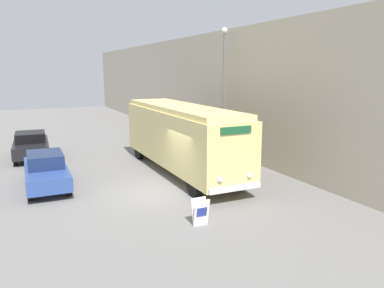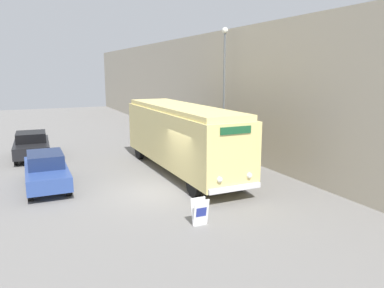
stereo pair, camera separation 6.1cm
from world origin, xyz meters
name	(u,v)px [view 2 (the right image)]	position (x,y,z in m)	size (l,w,h in m)	color
ground_plane	(156,192)	(0.00, 0.00, 0.00)	(80.00, 80.00, 0.00)	slate
building_wall_right	(198,89)	(6.84, 10.00, 3.76)	(0.30, 60.00, 7.52)	#B2A893
vintage_bus	(181,135)	(2.27, 2.54, 1.91)	(2.42, 10.37, 3.39)	black
sign_board	(200,212)	(0.17, -3.84, 0.45)	(0.54, 0.35, 0.92)	gray
streetlamp	(224,76)	(6.00, 4.79, 4.76)	(0.36, 0.36, 7.51)	#595E60
parked_car_near	(46,170)	(-4.13, 2.86, 0.77)	(1.79, 4.73, 1.53)	black
parked_car_mid	(32,145)	(-4.47, 9.13, 0.79)	(2.11, 4.39, 1.54)	black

